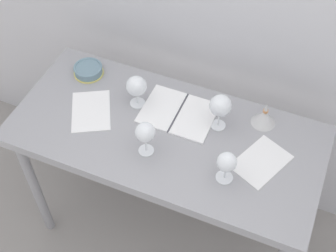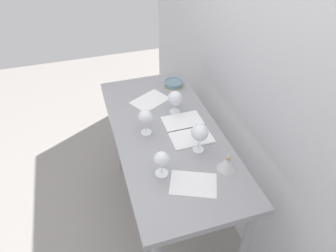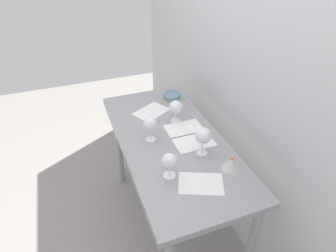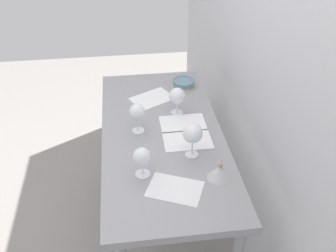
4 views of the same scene
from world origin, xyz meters
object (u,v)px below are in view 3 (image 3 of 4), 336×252
object	(u,v)px
tasting_sheet_lower	(151,112)
decanter_funnel	(232,163)
wine_glass_far_left	(176,108)
open_notebook	(189,135)
wine_glass_near_center	(150,124)
tasting_sheet_upper	(201,183)
wine_glass_near_right	(169,161)
tasting_bowl	(172,96)
wine_glass_far_right	(203,136)

from	to	relation	value
tasting_sheet_lower	decanter_funnel	distance (m)	0.79
wine_glass_far_left	open_notebook	size ratio (longest dim) A/B	0.49
wine_glass_far_left	wine_glass_near_center	world-z (taller)	wine_glass_near_center
tasting_sheet_upper	wine_glass_far_left	bearing A→B (deg)	-165.54
wine_glass_near_right	tasting_bowl	distance (m)	0.88
open_notebook	tasting_sheet_upper	bearing A→B (deg)	-15.05
wine_glass_near_center	tasting_sheet_upper	distance (m)	0.51
wine_glass_far_left	wine_glass_near_center	size ratio (longest dim) A/B	0.96
tasting_sheet_upper	wine_glass_near_right	bearing A→B (deg)	-106.97
tasting_sheet_upper	tasting_bowl	xyz separation A→B (m)	(-0.93, 0.19, 0.02)
open_notebook	decanter_funnel	bearing A→B (deg)	14.92
tasting_sheet_upper	tasting_bowl	size ratio (longest dim) A/B	1.64
wine_glass_near_center	decanter_funnel	bearing A→B (deg)	39.74
wine_glass_far_right	tasting_sheet_upper	xyz separation A→B (m)	(0.23, -0.12, -0.13)
wine_glass_far_left	wine_glass_near_center	distance (m)	0.28
wine_glass_near_right	wine_glass_far_left	size ratio (longest dim) A/B	0.94
wine_glass_near_right	tasting_bowl	world-z (taller)	wine_glass_near_right
tasting_sheet_lower	tasting_bowl	bearing A→B (deg)	92.61
wine_glass_far_right	tasting_bowl	size ratio (longest dim) A/B	1.23
wine_glass_near_right	decanter_funnel	size ratio (longest dim) A/B	1.21
wine_glass_near_right	tasting_bowl	size ratio (longest dim) A/B	1.03
open_notebook	tasting_sheet_upper	size ratio (longest dim) A/B	1.37
wine_glass_far_left	tasting_sheet_lower	size ratio (longest dim) A/B	0.66
open_notebook	decanter_funnel	xyz separation A→B (m)	(0.37, 0.10, 0.03)
wine_glass_far_right	wine_glass_far_left	bearing A→B (deg)	-177.46
wine_glass_far_right	open_notebook	size ratio (longest dim) A/B	0.55
open_notebook	tasting_sheet_lower	size ratio (longest dim) A/B	1.34
wine_glass_far_left	tasting_bowl	size ratio (longest dim) A/B	1.10
wine_glass_near_center	tasting_sheet_lower	bearing A→B (deg)	161.60
open_notebook	tasting_sheet_upper	distance (m)	0.44
tasting_sheet_upper	tasting_bowl	distance (m)	0.95
wine_glass_near_right	tasting_sheet_lower	xyz separation A→B (m)	(-0.68, 0.11, -0.10)
wine_glass_near_right	decanter_funnel	distance (m)	0.37
tasting_bowl	open_notebook	bearing A→B (deg)	-8.39
wine_glass_near_center	decanter_funnel	xyz separation A→B (m)	(0.42, 0.35, -0.08)
wine_glass_far_left	open_notebook	distance (m)	0.23
wine_glass_far_left	tasting_sheet_upper	size ratio (longest dim) A/B	0.67
wine_glass_far_left	tasting_sheet_upper	xyz separation A→B (m)	(0.62, -0.10, -0.11)
wine_glass_far_right	wine_glass_near_right	distance (m)	0.28
wine_glass_near_center	open_notebook	size ratio (longest dim) A/B	0.51
tasting_sheet_lower	wine_glass_near_right	bearing A→B (deg)	-37.86
wine_glass_far_left	decanter_funnel	size ratio (longest dim) A/B	1.29
tasting_sheet_upper	decanter_funnel	world-z (taller)	decanter_funnel
wine_glass_far_right	wine_glass_far_left	xyz separation A→B (m)	(-0.39, -0.02, -0.02)
wine_glass_far_right	tasting_sheet_upper	bearing A→B (deg)	-26.81
wine_glass_near_center	open_notebook	xyz separation A→B (m)	(0.05, 0.25, -0.12)
wine_glass_far_right	tasting_sheet_upper	size ratio (longest dim) A/B	0.75
wine_glass_near_right	wine_glass_far_left	xyz separation A→B (m)	(-0.51, 0.24, 0.00)
wine_glass_near_right	tasting_bowl	xyz separation A→B (m)	(-0.82, 0.33, -0.08)
wine_glass_near_center	decanter_funnel	size ratio (longest dim) A/B	1.34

